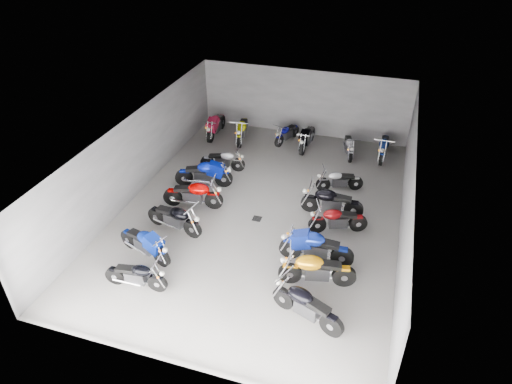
% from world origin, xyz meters
% --- Properties ---
extents(ground, '(14.00, 14.00, 0.00)m').
position_xyz_m(ground, '(0.00, 0.00, 0.00)').
color(ground, gray).
rests_on(ground, ground).
extents(wall_back, '(10.00, 0.10, 3.20)m').
position_xyz_m(wall_back, '(0.00, 7.00, 1.60)').
color(wall_back, gray).
rests_on(wall_back, ground).
extents(wall_left, '(0.10, 14.00, 3.20)m').
position_xyz_m(wall_left, '(-5.00, 0.00, 1.60)').
color(wall_left, gray).
rests_on(wall_left, ground).
extents(wall_right, '(0.10, 14.00, 3.20)m').
position_xyz_m(wall_right, '(5.00, 0.00, 1.60)').
color(wall_right, gray).
rests_on(wall_right, ground).
extents(ceiling, '(10.00, 14.00, 0.04)m').
position_xyz_m(ceiling, '(0.00, 0.00, 3.22)').
color(ceiling, black).
rests_on(ceiling, wall_back).
extents(drain_grate, '(0.32, 0.32, 0.01)m').
position_xyz_m(drain_grate, '(0.00, -0.50, 0.01)').
color(drain_grate, black).
rests_on(drain_grate, ground).
extents(motorcycle_left_a, '(1.98, 0.42, 0.87)m').
position_xyz_m(motorcycle_left_a, '(-2.40, -4.87, 0.47)').
color(motorcycle_left_a, black).
rests_on(motorcycle_left_a, ground).
extents(motorcycle_left_b, '(2.13, 0.85, 0.97)m').
position_xyz_m(motorcycle_left_b, '(-2.83, -3.54, 0.53)').
color(motorcycle_left_b, black).
rests_on(motorcycle_left_b, ground).
extents(motorcycle_left_c, '(2.22, 0.63, 0.99)m').
position_xyz_m(motorcycle_left_c, '(-2.52, -2.01, 0.54)').
color(motorcycle_left_c, black).
rests_on(motorcycle_left_c, ground).
extents(motorcycle_left_d, '(2.29, 0.58, 1.01)m').
position_xyz_m(motorcycle_left_d, '(-2.50, -0.46, 0.55)').
color(motorcycle_left_d, black).
rests_on(motorcycle_left_d, ground).
extents(motorcycle_left_e, '(2.29, 0.74, 1.02)m').
position_xyz_m(motorcycle_left_e, '(-2.68, 1.02, 0.56)').
color(motorcycle_left_e, black).
rests_on(motorcycle_left_e, ground).
extents(motorcycle_left_f, '(1.94, 0.46, 0.85)m').
position_xyz_m(motorcycle_left_f, '(-2.43, 2.45, 0.47)').
color(motorcycle_left_f, black).
rests_on(motorcycle_left_f, ground).
extents(motorcycle_right_a, '(2.16, 0.95, 0.99)m').
position_xyz_m(motorcycle_right_a, '(2.68, -4.59, 0.54)').
color(motorcycle_right_a, black).
rests_on(motorcycle_right_a, ground).
extents(motorcycle_right_b, '(2.31, 0.70, 1.03)m').
position_xyz_m(motorcycle_right_b, '(2.67, -3.13, 0.56)').
color(motorcycle_right_b, black).
rests_on(motorcycle_right_b, ground).
extents(motorcycle_right_c, '(2.39, 0.49, 1.05)m').
position_xyz_m(motorcycle_right_c, '(2.44, -2.14, 0.57)').
color(motorcycle_right_c, black).
rests_on(motorcycle_right_c, ground).
extents(motorcycle_right_d, '(1.99, 0.85, 0.91)m').
position_xyz_m(motorcycle_right_d, '(2.87, -0.37, 0.50)').
color(motorcycle_right_d, black).
rests_on(motorcycle_right_d, ground).
extents(motorcycle_right_e, '(2.30, 0.48, 1.01)m').
position_xyz_m(motorcycle_right_e, '(2.50, 0.59, 0.55)').
color(motorcycle_right_e, black).
rests_on(motorcycle_right_e, ground).
extents(motorcycle_right_f, '(1.81, 0.80, 0.83)m').
position_xyz_m(motorcycle_right_f, '(2.53, 2.32, 0.45)').
color(motorcycle_right_f, black).
rests_on(motorcycle_right_f, ground).
extents(motorcycle_back_a, '(0.46, 2.30, 1.01)m').
position_xyz_m(motorcycle_back_a, '(-3.96, 5.46, 0.55)').
color(motorcycle_back_a, black).
rests_on(motorcycle_back_a, ground).
extents(motorcycle_back_b, '(0.60, 2.30, 1.02)m').
position_xyz_m(motorcycle_back_b, '(-2.57, 5.37, 0.55)').
color(motorcycle_back_b, black).
rests_on(motorcycle_back_b, ground).
extents(motorcycle_back_c, '(0.76, 1.83, 0.83)m').
position_xyz_m(motorcycle_back_c, '(-0.49, 5.83, 0.46)').
color(motorcycle_back_c, black).
rests_on(motorcycle_back_c, ground).
extents(motorcycle_back_d, '(0.47, 2.21, 0.97)m').
position_xyz_m(motorcycle_back_d, '(0.55, 5.52, 0.53)').
color(motorcycle_back_d, black).
rests_on(motorcycle_back_d, ground).
extents(motorcycle_back_e, '(0.61, 1.93, 0.86)m').
position_xyz_m(motorcycle_back_e, '(2.50, 5.38, 0.47)').
color(motorcycle_back_e, black).
rests_on(motorcycle_back_e, ground).
extents(motorcycle_back_f, '(0.44, 2.19, 0.96)m').
position_xyz_m(motorcycle_back_f, '(4.00, 5.62, 0.53)').
color(motorcycle_back_f, black).
rests_on(motorcycle_back_f, ground).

